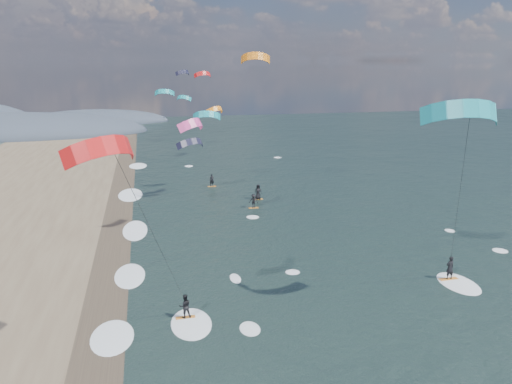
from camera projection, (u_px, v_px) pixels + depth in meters
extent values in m
plane|color=black|center=(322.00, 371.00, 27.00)|extent=(260.00, 260.00, 0.00)
cube|color=#382D23|center=(105.00, 308.00, 33.91)|extent=(3.00, 240.00, 0.00)
ellipsoid|color=#3D4756|center=(4.00, 135.00, 112.94)|extent=(64.00, 24.00, 10.00)
ellipsoid|color=#3D4756|center=(94.00, 123.00, 135.61)|extent=(40.00, 18.00, 7.00)
cube|color=orange|center=(449.00, 279.00, 38.27)|extent=(1.49, 0.45, 0.06)
imported|color=black|center=(450.00, 268.00, 38.02)|extent=(0.70, 0.49, 1.84)
ellipsoid|color=white|center=(458.00, 284.00, 37.58)|extent=(2.60, 4.20, 0.12)
cylinder|color=black|center=(459.00, 197.00, 33.12)|extent=(0.02, 0.02, 14.30)
cube|color=orange|center=(185.00, 318.00, 32.53)|extent=(1.27, 0.39, 0.06)
imported|color=black|center=(185.00, 306.00, 32.32)|extent=(0.83, 0.68, 1.62)
ellipsoid|color=white|center=(191.00, 324.00, 31.85)|extent=(2.60, 4.20, 0.12)
cylinder|color=black|center=(154.00, 235.00, 27.58)|extent=(0.02, 0.02, 13.18)
cube|color=orange|center=(254.00, 208.00, 56.81)|extent=(1.10, 0.35, 0.05)
imported|color=black|center=(253.00, 201.00, 56.60)|extent=(1.18, 0.93, 1.61)
cube|color=orange|center=(258.00, 199.00, 60.42)|extent=(1.10, 0.35, 0.05)
imported|color=black|center=(258.00, 192.00, 60.18)|extent=(0.89, 0.58, 1.81)
cube|color=orange|center=(212.00, 186.00, 66.55)|extent=(1.10, 0.35, 0.05)
imported|color=black|center=(212.00, 180.00, 66.34)|extent=(0.63, 0.44, 1.65)
ellipsoid|color=white|center=(121.00, 336.00, 30.38)|extent=(2.40, 5.40, 0.11)
ellipsoid|color=white|center=(125.00, 276.00, 38.88)|extent=(2.40, 5.40, 0.11)
ellipsoid|color=white|center=(129.00, 231.00, 49.26)|extent=(2.40, 5.40, 0.11)
ellipsoid|color=white|center=(131.00, 195.00, 62.47)|extent=(2.40, 5.40, 0.11)
ellipsoid|color=white|center=(133.00, 166.00, 79.46)|extent=(2.40, 5.40, 0.11)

